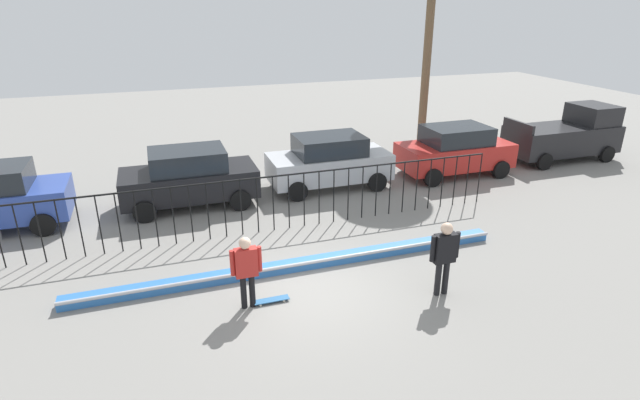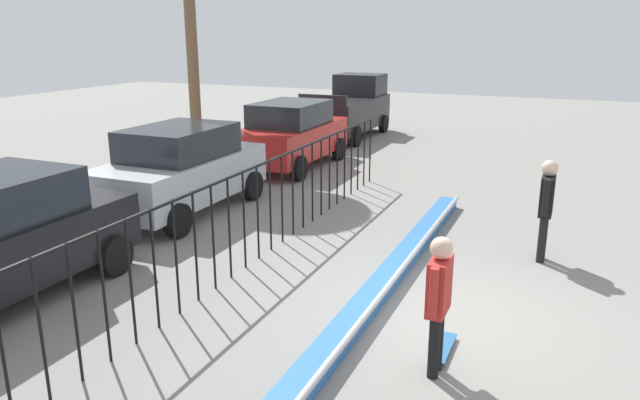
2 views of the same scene
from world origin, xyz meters
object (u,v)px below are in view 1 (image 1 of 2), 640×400
(parked_car_red, at_px, (455,150))
(skateboarder, at_px, (246,266))
(parked_car_silver, at_px, (329,161))
(parked_car_black, at_px, (189,177))
(pickup_truck, at_px, (566,135))
(skateboard, at_px, (272,300))
(camera_operator, at_px, (444,252))

(parked_car_red, bearing_deg, skateboarder, -147.84)
(skateboarder, relative_size, parked_car_silver, 0.40)
(parked_car_black, distance_m, pickup_truck, 15.50)
(parked_car_black, bearing_deg, parked_car_silver, -1.10)
(skateboard, bearing_deg, parked_car_red, 16.19)
(pickup_truck, bearing_deg, skateboard, -160.46)
(skateboard, xyz_separation_m, pickup_truck, (14.34, 6.69, 0.98))
(parked_car_silver, bearing_deg, pickup_truck, -2.98)
(skateboard, distance_m, parked_car_silver, 7.67)
(camera_operator, relative_size, parked_car_black, 0.42)
(skateboard, distance_m, pickup_truck, 15.86)
(parked_car_silver, bearing_deg, skateboard, -122.73)
(skateboard, height_order, parked_car_black, parked_car_black)
(skateboarder, bearing_deg, pickup_truck, 45.73)
(parked_car_red, bearing_deg, camera_operator, -126.75)
(parked_car_black, relative_size, pickup_truck, 0.91)
(skateboarder, bearing_deg, parked_car_red, 56.09)
(pickup_truck, bearing_deg, parked_car_black, 175.43)
(skateboard, relative_size, camera_operator, 0.45)
(parked_car_black, xyz_separation_m, parked_car_red, (9.92, -0.04, 0.00))
(parked_car_black, height_order, parked_car_red, same)
(parked_car_red, relative_size, pickup_truck, 0.91)
(skateboard, distance_m, parked_car_black, 6.61)
(skateboarder, relative_size, skateboard, 2.13)
(parked_car_silver, distance_m, parked_car_red, 5.04)
(skateboard, bearing_deg, pickup_truck, 5.06)
(parked_car_silver, bearing_deg, parked_car_black, 178.82)
(skateboarder, distance_m, parked_car_red, 11.29)
(parked_car_red, bearing_deg, pickup_truck, 0.48)
(camera_operator, height_order, pickup_truck, pickup_truck)
(parked_car_red, bearing_deg, skateboard, -146.33)
(skateboard, bearing_deg, camera_operator, -33.41)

